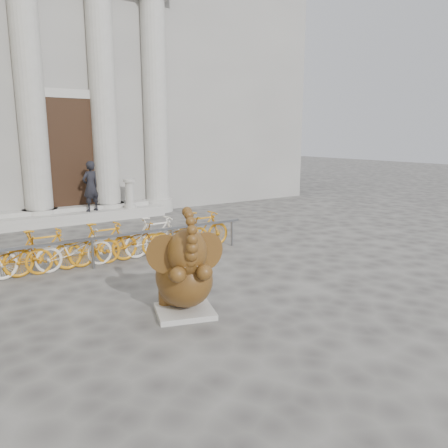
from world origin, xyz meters
TOP-DOWN VIEW (x-y plane):
  - ground at (0.00, 0.00)m, footprint 80.00×80.00m
  - classical_building at (0.00, 14.93)m, footprint 22.00×10.70m
  - entrance_steps at (0.00, 9.40)m, footprint 6.00×1.20m
  - elephant_statue at (-0.82, 0.24)m, footprint 1.24×1.49m
  - bike_rack at (-1.32, 3.90)m, footprint 8.00×0.53m
  - pedestrian at (0.39, 9.19)m, footprint 0.74×0.62m
  - balustrade_post at (1.76, 9.10)m, footprint 0.43×0.43m

SIDE VIEW (x-z plane):
  - ground at x=0.00m, z-range 0.00..0.00m
  - entrance_steps at x=0.00m, z-range 0.00..0.36m
  - bike_rack at x=-1.32m, z-range 0.00..1.00m
  - elephant_statue at x=-0.82m, z-range -0.26..1.62m
  - balustrade_post at x=1.76m, z-range 0.32..1.37m
  - pedestrian at x=0.39m, z-range 0.36..2.10m
  - classical_building at x=0.00m, z-range -0.02..11.98m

